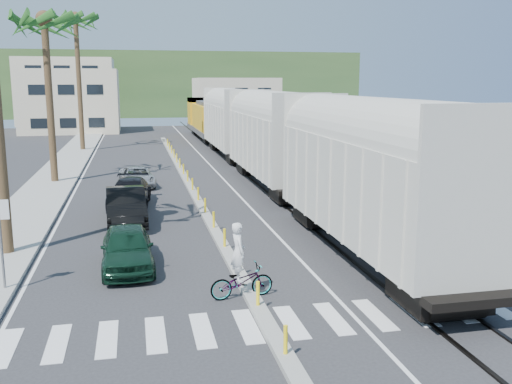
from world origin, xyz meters
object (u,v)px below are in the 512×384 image
(street_sign, at_px, (0,230))
(car_second, at_px, (126,206))
(car_lead, at_px, (127,248))
(cyclist, at_px, (241,274))

(street_sign, height_order, car_second, street_sign)
(street_sign, bearing_deg, car_second, 66.26)
(car_lead, relative_size, cyclist, 1.88)
(car_lead, bearing_deg, car_second, 89.44)
(street_sign, xyz_separation_m, car_lead, (3.68, 1.58, -1.23))
(cyclist, bearing_deg, car_lead, 35.70)
(street_sign, relative_size, car_second, 0.60)
(car_lead, bearing_deg, street_sign, -158.23)
(car_lead, distance_m, car_second, 6.56)
(car_second, height_order, cyclist, cyclist)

